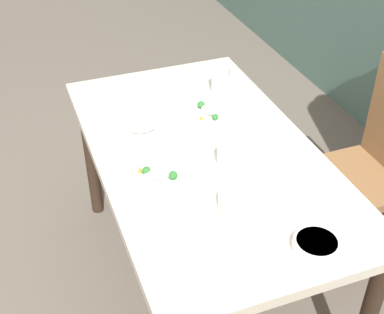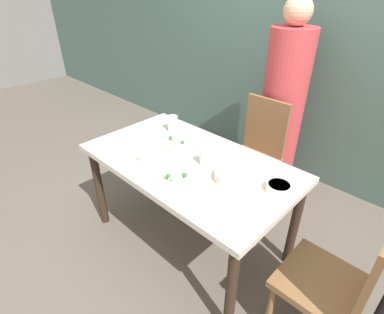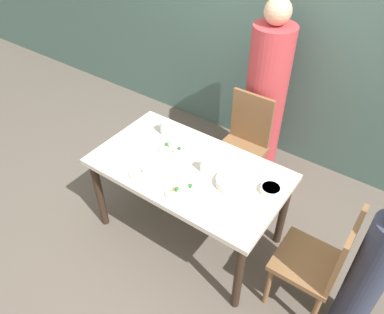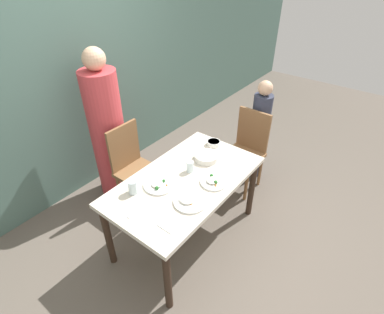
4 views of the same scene
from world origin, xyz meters
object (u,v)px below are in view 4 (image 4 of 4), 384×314
(plate_rice_adult, at_px, (159,184))
(glass_water_tall, at_px, (190,167))
(chair_adult_spot, at_px, (134,165))
(person_child, at_px, (259,133))
(chair_child_spot, at_px, (246,149))
(bowl_curry, at_px, (206,157))
(person_adult, at_px, (108,133))

(plate_rice_adult, height_order, glass_water_tall, glass_water_tall)
(chair_adult_spot, bearing_deg, person_child, -31.56)
(chair_child_spot, bearing_deg, person_child, 90.00)
(person_child, height_order, bowl_curry, person_child)
(plate_rice_adult, xyz_separation_m, glass_water_tall, (0.31, -0.08, 0.04))
(chair_adult_spot, xyz_separation_m, person_adult, (0.00, 0.35, 0.26))
(chair_adult_spot, distance_m, glass_water_tall, 0.76)
(person_adult, bearing_deg, bowl_curry, -74.54)
(chair_adult_spot, bearing_deg, person_adult, 90.00)
(chair_child_spot, relative_size, glass_water_tall, 8.97)
(person_adult, bearing_deg, chair_child_spot, -48.53)
(bowl_curry, distance_m, glass_water_tall, 0.24)
(chair_child_spot, height_order, person_child, person_child)
(chair_adult_spot, relative_size, person_child, 0.77)
(plate_rice_adult, bearing_deg, chair_child_spot, -7.03)
(bowl_curry, bearing_deg, plate_rice_adult, 170.53)
(person_adult, relative_size, glass_water_tall, 15.89)
(chair_child_spot, height_order, bowl_curry, chair_child_spot)
(chair_adult_spot, distance_m, chair_child_spot, 1.27)
(glass_water_tall, bearing_deg, chair_child_spot, -4.40)
(person_child, distance_m, glass_water_tall, 1.23)
(chair_adult_spot, distance_m, plate_rice_adult, 0.72)
(person_child, xyz_separation_m, plate_rice_adult, (-1.53, 0.15, 0.16))
(chair_adult_spot, relative_size, plate_rice_adult, 3.47)
(glass_water_tall, bearing_deg, person_adult, 93.04)
(bowl_curry, distance_m, plate_rice_adult, 0.56)
(chair_adult_spot, height_order, person_child, person_child)
(person_adult, bearing_deg, person_child, -41.59)
(person_adult, relative_size, plate_rice_adult, 6.15)
(person_adult, distance_m, plate_rice_adult, 1.01)
(person_adult, xyz_separation_m, person_child, (1.27, -1.13, -0.18))
(chair_adult_spot, bearing_deg, glass_water_tall, -85.47)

